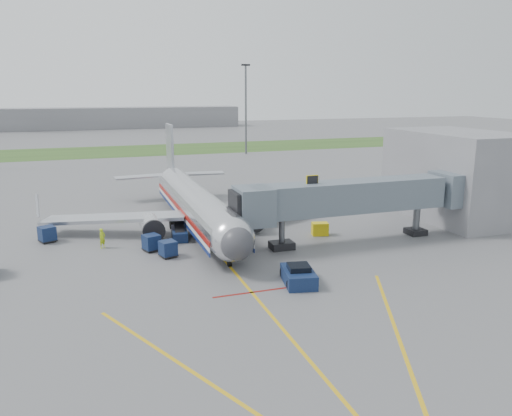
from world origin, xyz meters
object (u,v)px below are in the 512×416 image
object	(u,v)px
pushback_tug	(299,276)
ramp_worker	(102,238)
belt_loader	(179,233)
airliner	(196,203)

from	to	relation	value
pushback_tug	ramp_worker	xyz separation A→B (m)	(-14.00, 14.32, 0.31)
belt_loader	ramp_worker	distance (m)	7.57
airliner	belt_loader	bearing A→B (deg)	-125.08
airliner	belt_loader	size ratio (longest dim) A/B	7.70
airliner	ramp_worker	bearing A→B (deg)	-156.15
airliner	ramp_worker	xyz separation A→B (m)	(-10.01, -4.42, -1.69)
airliner	ramp_worker	size ratio (longest dim) A/B	18.71
ramp_worker	pushback_tug	bearing A→B (deg)	-86.51
belt_loader	pushback_tug	bearing A→B (deg)	-66.85
airliner	ramp_worker	world-z (taller)	airliner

